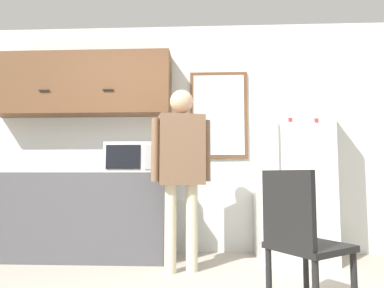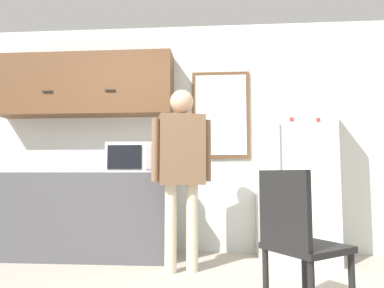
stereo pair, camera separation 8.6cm
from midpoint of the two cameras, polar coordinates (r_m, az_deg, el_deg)
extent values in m
cube|color=silver|center=(4.10, -0.94, 1.30)|extent=(6.00, 0.06, 2.70)
cube|color=#4C4C51|center=(4.04, -18.30, -11.04)|extent=(2.09, 0.64, 0.91)
cube|color=brown|center=(4.29, -16.91, 9.34)|extent=(2.09, 0.32, 0.73)
cube|color=black|center=(4.26, -22.43, 8.10)|extent=(0.12, 0.01, 0.01)
cube|color=black|center=(3.99, -12.89, 8.72)|extent=(0.12, 0.01, 0.01)
cube|color=white|center=(3.75, -9.04, -2.31)|extent=(0.51, 0.40, 0.31)
cube|color=black|center=(3.56, -10.52, -2.14)|extent=(0.35, 0.01, 0.25)
cube|color=#B2B2B2|center=(3.50, -6.43, -2.15)|extent=(0.07, 0.01, 0.25)
cylinder|color=beige|center=(3.24, -2.80, -13.85)|extent=(0.11, 0.11, 0.80)
cylinder|color=beige|center=(3.28, 0.79, -13.75)|extent=(0.11, 0.11, 0.80)
cube|color=brown|center=(3.23, -0.97, -0.93)|extent=(0.46, 0.33, 0.66)
sphere|color=#D8AD8C|center=(3.30, -0.96, 7.06)|extent=(0.23, 0.23, 0.23)
cylinder|color=brown|center=(3.20, -5.39, -0.96)|extent=(0.07, 0.07, 0.59)
cylinder|color=brown|center=(3.29, 3.32, -1.09)|extent=(0.07, 0.07, 0.59)
cube|color=white|center=(3.81, 17.22, -4.29)|extent=(0.75, 0.62, 1.86)
cylinder|color=silver|center=(3.45, 15.05, -1.81)|extent=(0.02, 0.02, 0.65)
cube|color=red|center=(3.53, 16.94, 3.98)|extent=(0.04, 0.01, 0.04)
cube|color=red|center=(3.59, 20.94, 3.82)|extent=(0.04, 0.01, 0.04)
cube|color=black|center=(2.40, 19.58, -15.92)|extent=(0.59, 0.59, 0.04)
cylinder|color=black|center=(2.49, 26.09, -20.64)|extent=(0.04, 0.04, 0.41)
cylinder|color=black|center=(2.70, 19.17, -19.58)|extent=(0.04, 0.04, 0.41)
cylinder|color=black|center=(2.44, 13.25, -21.31)|extent=(0.04, 0.04, 0.41)
cube|color=black|center=(2.22, 16.16, -10.27)|extent=(0.26, 0.34, 0.47)
cube|color=brown|center=(4.08, 5.43, 4.83)|extent=(0.68, 0.04, 1.03)
cube|color=silver|center=(4.06, 5.43, 4.88)|extent=(0.60, 0.01, 0.95)
camera|label=1|loc=(0.04, -89.22, -0.07)|focal=32.00mm
camera|label=2|loc=(0.04, 90.78, 0.07)|focal=32.00mm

